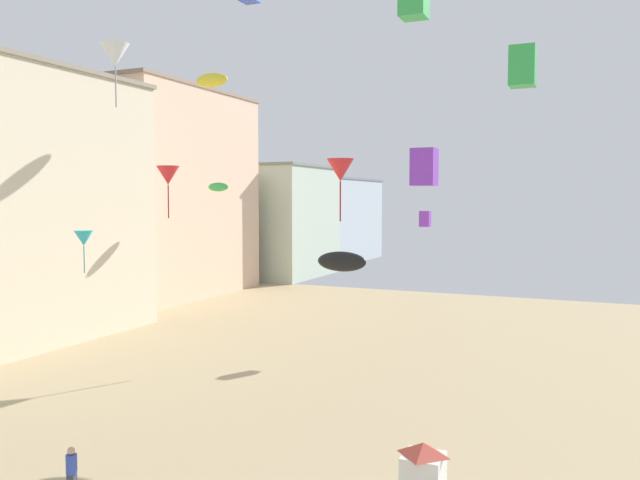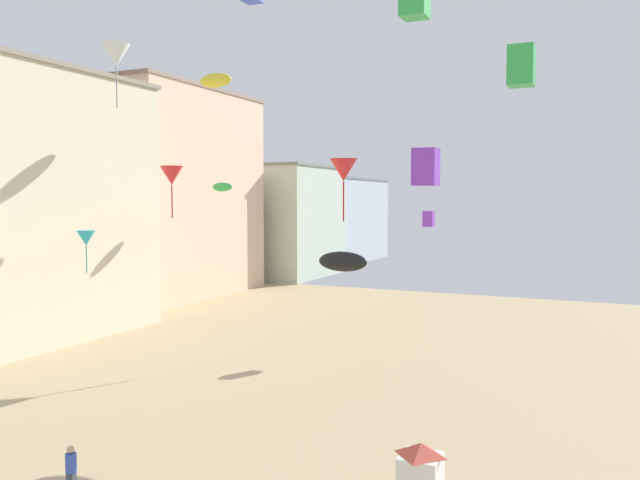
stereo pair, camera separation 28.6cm
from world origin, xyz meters
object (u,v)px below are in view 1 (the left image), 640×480
(kite_flyer, at_px, (72,470))
(kite_red_delta_2, at_px, (340,170))
(kite_red_delta, at_px, (168,175))
(kite_purple_box, at_px, (425,219))
(kite_green_box, at_px, (523,66))
(kite_purple_box_2, at_px, (424,167))
(kite_yellow_parafoil, at_px, (212,80))
(kite_cyan_delta, at_px, (84,238))
(kite_green_parafoil, at_px, (218,187))
(kite_black_parafoil, at_px, (342,262))
(lifeguard_stand, at_px, (423,467))
(kite_white_delta, at_px, (115,55))

(kite_flyer, height_order, kite_red_delta_2, kite_red_delta_2)
(kite_red_delta, relative_size, kite_purple_box, 3.21)
(kite_green_box, height_order, kite_purple_box_2, kite_green_box)
(kite_yellow_parafoil, distance_m, kite_cyan_delta, 18.76)
(kite_green_parafoil, bearing_deg, kite_red_delta, -81.56)
(kite_black_parafoil, xyz_separation_m, kite_purple_box_2, (2.86, 2.80, 4.12))
(kite_cyan_delta, height_order, kite_purple_box_2, kite_purple_box_2)
(lifeguard_stand, relative_size, kite_green_box, 2.22)
(kite_purple_box, xyz_separation_m, kite_purple_box_2, (3.28, -12.96, 2.74))
(kite_red_delta, relative_size, kite_cyan_delta, 1.73)
(kite_green_parafoil, relative_size, kite_green_box, 1.52)
(kite_green_parafoil, bearing_deg, kite_purple_box_2, -33.65)
(kite_green_parafoil, height_order, kite_black_parafoil, kite_green_parafoil)
(kite_red_delta_2, relative_size, kite_purple_box_2, 2.39)
(kite_green_box, distance_m, kite_yellow_parafoil, 29.20)
(kite_red_delta_2, distance_m, kite_cyan_delta, 17.33)
(kite_black_parafoil, distance_m, kite_purple_box, 15.83)
(kite_green_box, xyz_separation_m, kite_red_delta, (-23.16, 13.86, -2.34))
(kite_green_parafoil, distance_m, kite_yellow_parafoil, 8.18)
(kite_purple_box_2, bearing_deg, kite_red_delta_2, 129.58)
(kite_green_box, distance_m, kite_cyan_delta, 20.20)
(lifeguard_stand, bearing_deg, kite_red_delta, 120.64)
(kite_green_box, bearing_deg, kite_flyer, -158.48)
(kite_flyer, height_order, lifeguard_stand, lifeguard_stand)
(kite_green_parafoil, bearing_deg, kite_yellow_parafoil, -62.67)
(lifeguard_stand, relative_size, kite_purple_box, 2.46)
(kite_green_box, relative_size, kite_black_parafoil, 0.51)
(kite_yellow_parafoil, xyz_separation_m, kite_purple_box_2, (17.41, -9.39, -6.73))
(kite_yellow_parafoil, bearing_deg, kite_white_delta, -66.76)
(kite_yellow_parafoil, bearing_deg, kite_red_delta, -98.36)
(lifeguard_stand, relative_size, kite_green_parafoil, 1.47)
(kite_yellow_parafoil, height_order, kite_red_delta_2, kite_yellow_parafoil)
(kite_red_delta, distance_m, kite_red_delta_2, 11.00)
(kite_white_delta, xyz_separation_m, kite_purple_box_2, (9.44, 9.17, -3.94))
(kite_flyer, bearing_deg, kite_red_delta_2, 32.29)
(kite_white_delta, bearing_deg, kite_green_box, 2.03)
(kite_black_parafoil, distance_m, kite_yellow_parafoil, 21.86)
(kite_flyer, height_order, kite_yellow_parafoil, kite_yellow_parafoil)
(kite_flyer, distance_m, kite_green_box, 18.32)
(kite_flyer, xyz_separation_m, kite_yellow_parafoil, (-9.86, 23.04, 16.57))
(kite_green_parafoil, distance_m, kite_black_parafoil, 22.80)
(lifeguard_stand, relative_size, kite_black_parafoil, 1.14)
(kite_green_parafoil, relative_size, kite_yellow_parafoil, 0.69)
(kite_red_delta_2, bearing_deg, kite_green_box, -54.39)
(kite_green_parafoil, xyz_separation_m, kite_red_delta_2, (11.20, -3.13, 0.93))
(kite_flyer, relative_size, kite_cyan_delta, 0.85)
(kite_purple_box, distance_m, kite_red_delta_2, 6.55)
(kite_purple_box, height_order, kite_cyan_delta, kite_purple_box)
(kite_flyer, height_order, kite_white_delta, kite_white_delta)
(kite_purple_box, distance_m, kite_cyan_delta, 22.00)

